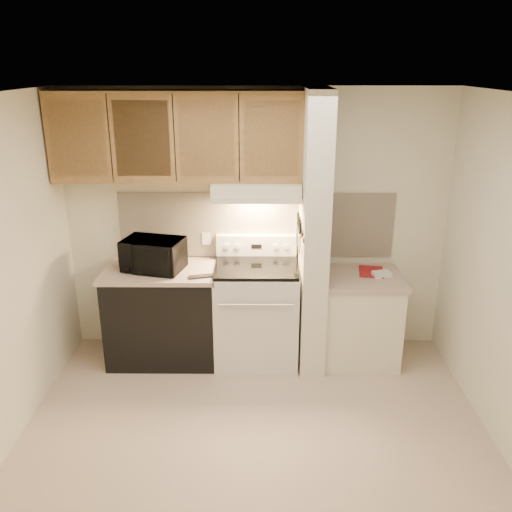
{
  "coord_description": "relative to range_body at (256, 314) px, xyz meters",
  "views": [
    {
      "loc": [
        0.03,
        -3.45,
        2.69
      ],
      "look_at": [
        0.0,
        0.75,
        1.19
      ],
      "focal_mm": 38.0,
      "sensor_mm": 36.0,
      "label": 1
    }
  ],
  "objects": [
    {
      "name": "knife_blade_c",
      "position": [
        0.38,
        -0.05,
        0.74
      ],
      "size": [
        0.01,
        0.04,
        0.2
      ],
      "primitive_type": "cube",
      "color": "silver",
      "rests_on": "knife_strip"
    },
    {
      "name": "oven_window",
      "position": [
        0.0,
        -0.32,
        0.04
      ],
      "size": [
        0.5,
        0.01,
        0.3
      ],
      "primitive_type": "cube",
      "color": "black",
      "rests_on": "range_body"
    },
    {
      "name": "knife_blade_a",
      "position": [
        0.38,
        -0.22,
        0.76
      ],
      "size": [
        0.01,
        0.03,
        0.16
      ],
      "primitive_type": "cube",
      "color": "silver",
      "rests_on": "knife_strip"
    },
    {
      "name": "right_countertop",
      "position": [
        0.97,
        -0.01,
        0.37
      ],
      "size": [
        0.74,
        0.64,
        0.04
      ],
      "primitive_type": "cube",
      "color": "#BAA18F",
      "rests_on": "right_cab_base"
    },
    {
      "name": "range_knob_left_outer",
      "position": [
        -0.28,
        0.24,
        0.59
      ],
      "size": [
        0.05,
        0.02,
        0.05
      ],
      "primitive_type": "cylinder",
      "rotation": [
        1.57,
        0.0,
        0.0
      ],
      "color": "silver",
      "rests_on": "range_backguard"
    },
    {
      "name": "range_knob_left_inner",
      "position": [
        -0.18,
        0.24,
        0.59
      ],
      "size": [
        0.05,
        0.02,
        0.05
      ],
      "primitive_type": "cylinder",
      "rotation": [
        1.57,
        0.0,
        0.0
      ],
      "color": "silver",
      "rests_on": "range_backguard"
    },
    {
      "name": "spoon_rest",
      "position": [
        -0.48,
        -0.19,
        0.46
      ],
      "size": [
        0.23,
        0.13,
        0.02
      ],
      "primitive_type": "cube",
      "rotation": [
        0.0,
        0.0,
        0.28
      ],
      "color": "black",
      "rests_on": "left_countertop"
    },
    {
      "name": "dishwasher_front",
      "position": [
        -0.88,
        0.01,
        -0.03
      ],
      "size": [
        1.0,
        0.63,
        0.87
      ],
      "primitive_type": "cube",
      "color": "black",
      "rests_on": "floor"
    },
    {
      "name": "ceiling",
      "position": [
        0.0,
        -1.16,
        2.04
      ],
      "size": [
        3.6,
        3.6,
        0.0
      ],
      "primitive_type": "plane",
      "rotation": [
        3.14,
        0.0,
        0.0
      ],
      "color": "white",
      "rests_on": "wall_back"
    },
    {
      "name": "wall_back",
      "position": [
        0.0,
        0.34,
        0.79
      ],
      "size": [
        3.6,
        2.5,
        0.02
      ],
      "primitive_type": "cube",
      "rotation": [
        1.57,
        0.0,
        0.0
      ],
      "color": "#EBE5C8",
      "rests_on": "floor"
    },
    {
      "name": "knife_blade_b",
      "position": [
        0.38,
        -0.14,
        0.75
      ],
      "size": [
        0.01,
        0.04,
        0.18
      ],
      "primitive_type": "cube",
      "color": "silver",
      "rests_on": "knife_strip"
    },
    {
      "name": "upper_cabinets",
      "position": [
        -0.69,
        0.17,
        1.62
      ],
      "size": [
        2.18,
        0.33,
        0.77
      ],
      "primitive_type": "cube",
      "color": "olive",
      "rests_on": "wall_back"
    },
    {
      "name": "knife_handle_c",
      "position": [
        0.38,
        -0.04,
        0.91
      ],
      "size": [
        0.02,
        0.02,
        0.1
      ],
      "primitive_type": "cylinder",
      "color": "black",
      "rests_on": "knife_strip"
    },
    {
      "name": "red_folder",
      "position": [
        1.07,
        0.09,
        0.39
      ],
      "size": [
        0.26,
        0.33,
        0.01
      ],
      "primitive_type": "cube",
      "rotation": [
        0.0,
        0.0,
        -0.14
      ],
      "color": "maroon",
      "rests_on": "right_countertop"
    },
    {
      "name": "knife_handle_e",
      "position": [
        0.38,
        0.11,
        0.91
      ],
      "size": [
        0.02,
        0.02,
        0.1
      ],
      "primitive_type": "cylinder",
      "color": "black",
      "rests_on": "knife_strip"
    },
    {
      "name": "cab_gap_c",
      "position": [
        -0.14,
        0.01,
        1.62
      ],
      "size": [
        0.01,
        0.01,
        0.73
      ],
      "primitive_type": "cube",
      "color": "black",
      "rests_on": "upper_cabinets"
    },
    {
      "name": "cab_door_b",
      "position": [
        -0.96,
        0.01,
        1.62
      ],
      "size": [
        0.46,
        0.01,
        0.63
      ],
      "primitive_type": "cube",
      "color": "olive",
      "rests_on": "upper_cabinets"
    },
    {
      "name": "cab_door_a",
      "position": [
        -1.51,
        0.01,
        1.62
      ],
      "size": [
        0.46,
        0.01,
        0.63
      ],
      "primitive_type": "cube",
      "color": "olive",
      "rests_on": "upper_cabinets"
    },
    {
      "name": "partition_pillar",
      "position": [
        0.51,
        -0.01,
        0.79
      ],
      "size": [
        0.22,
        0.7,
        2.5
      ],
      "primitive_type": "cube",
      "color": "silver",
      "rests_on": "floor"
    },
    {
      "name": "hood_lip",
      "position": [
        0.0,
        -0.08,
        1.12
      ],
      "size": [
        0.78,
        0.04,
        0.06
      ],
      "primitive_type": "cube",
      "color": "silver",
      "rests_on": "range_hood"
    },
    {
      "name": "cab_gap_b",
      "position": [
        -0.69,
        0.01,
        1.62
      ],
      "size": [
        0.01,
        0.01,
        0.73
      ],
      "primitive_type": "cube",
      "color": "black",
      "rests_on": "upper_cabinets"
    },
    {
      "name": "knife_blade_e",
      "position": [
        0.38,
        0.09,
        0.75
      ],
      "size": [
        0.01,
        0.04,
        0.18
      ],
      "primitive_type": "cube",
      "color": "silver",
      "rests_on": "knife_strip"
    },
    {
      "name": "range_display",
      "position": [
        0.0,
        0.24,
        0.59
      ],
      "size": [
        0.1,
        0.01,
        0.04
      ],
      "primitive_type": "cube",
      "color": "black",
      "rests_on": "range_backguard"
    },
    {
      "name": "range_hood",
      "position": [
        0.0,
        0.12,
        1.17
      ],
      "size": [
        0.78,
        0.44,
        0.15
      ],
      "primitive_type": "cube",
      "color": "silver",
      "rests_on": "upper_cabinets"
    },
    {
      "name": "backsplash",
      "position": [
        0.0,
        0.33,
        0.78
      ],
      "size": [
        2.6,
        0.02,
        0.63
      ],
      "primitive_type": "cube",
      "color": "#FFEACD",
      "rests_on": "wall_back"
    },
    {
      "name": "knife_blade_d",
      "position": [
        0.38,
        0.03,
        0.76
      ],
      "size": [
        0.01,
        0.04,
        0.16
      ],
      "primitive_type": "cube",
      "color": "silver",
      "rests_on": "knife_strip"
    },
    {
      "name": "white_box",
      "position": [
        1.14,
        -0.01,
        0.41
      ],
      "size": [
        0.18,
        0.15,
        0.04
      ],
      "primitive_type": "cube",
      "rotation": [
        0.0,
        0.0,
        0.28
      ],
      "color": "white",
      "rests_on": "right_countertop"
    },
    {
      "name": "teal_jar",
      "position": [
        -0.83,
        0.23,
        0.5
      ],
      "size": [
        0.1,
        0.1,
        0.09
      ],
      "primitive_type": "cylinder",
      "rotation": [
        0.0,
        0.0,
        0.22
      ],
      "color": "#266261",
      "rests_on": "left_countertop"
    },
    {
      "name": "oven_handle",
      "position": [
        0.0,
        -0.35,
        0.26
      ],
      "size": [
        0.65,
        0.02,
        0.02
      ],
      "primitive_type": "cylinder",
      "rotation": [
        0.0,
        1.57,
        0.0
      ],
      "color": "silver",
      "rests_on": "range_body"
    },
    {
      "name": "oven_mitt",
      "position": [
        0.38,
        0.17,
        0.76
      ],
      "size": [
        0.03,
        0.09,
        0.23
      ],
      "primitive_type": "cube",
      "color": "gray",
      "rests_on": "partition_pillar"
    },
    {
      "name": "cab_gap_a",
      "position": [
        -1.23,
        0.01,
        1.62
      ],
      "size": [
        0.01,
        0.01,
        0.73
      ],
      "primitive_type": "cube",
      "color": "black",
      "rests_on": "upper_cabinets"
    },
    {
      "name": "floor",
      "position": [
        0.0,
        -1.16,
        -0.46
      ],
      "size": [
        3.6,
        3.6,
        0.0
      ],
      "primitive_type": "plane",
      "color": "beige",
      "rests_on": "ground"
    },
    {
      "name": "knife_handle_b",
      "position": [
        0.38,
        -0.13,
        0.91
      ],
      "size": [
        0.02,
        0.02,
        0.1
      ],
      "primitive_type": "cylinder",
      "color": "black",
      "rests_on": "knife_strip"
    },
    {
      "name": "range_backguard",
      "position": [
        0.0,
        0.28,
        0.59
      ],
      "size": [
        0.76,
        0.08,
        0.2
      ],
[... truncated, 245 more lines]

